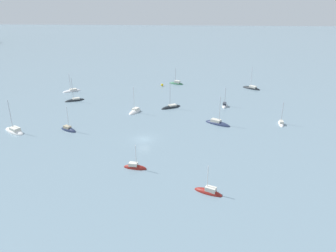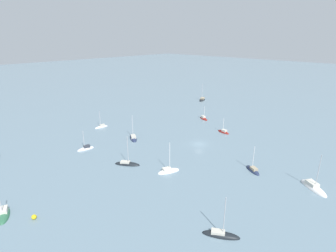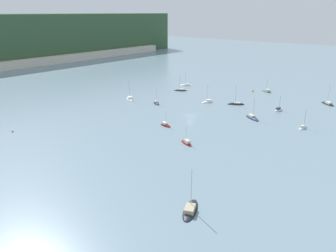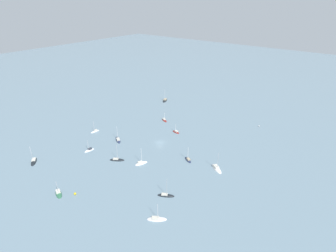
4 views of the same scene
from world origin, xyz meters
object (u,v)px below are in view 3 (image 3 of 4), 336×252
(sailboat_3, at_px, (267,92))
(sailboat_6, at_px, (279,110))
(sailboat_2, at_px, (252,118))
(sailboat_12, at_px, (303,128))
(sailboat_1, at_px, (156,104))
(sailboat_13, at_px, (130,99))
(sailboat_8, at_px, (187,143))
(sailboat_4, at_px, (328,104))
(sailboat_9, at_px, (186,85))
(sailboat_0, at_px, (165,126))
(sailboat_11, at_px, (236,104))
(sailboat_7, at_px, (208,102))
(mooring_buoy_0, at_px, (253,91))
(mooring_buoy_1, at_px, (12,131))
(sailboat_10, at_px, (190,210))
(sailboat_5, at_px, (180,91))

(sailboat_3, distance_m, sailboat_6, 30.25)
(sailboat_2, bearing_deg, sailboat_12, 35.59)
(sailboat_1, distance_m, sailboat_13, 13.27)
(sailboat_8, bearing_deg, sailboat_1, -13.26)
(sailboat_4, distance_m, sailboat_13, 79.41)
(sailboat_3, height_order, sailboat_13, sailboat_13)
(sailboat_12, bearing_deg, sailboat_9, 74.93)
(sailboat_0, relative_size, sailboat_11, 0.67)
(sailboat_2, bearing_deg, sailboat_7, -166.98)
(sailboat_0, xyz_separation_m, mooring_buoy_0, (62.00, -0.37, 0.33))
(sailboat_9, relative_size, mooring_buoy_1, 10.05)
(sailboat_9, distance_m, mooring_buoy_0, 32.55)
(sailboat_10, bearing_deg, sailboat_1, 22.12)
(sailboat_3, relative_size, sailboat_10, 0.73)
(sailboat_10, relative_size, sailboat_12, 1.35)
(sailboat_5, distance_m, sailboat_12, 63.27)
(sailboat_10, bearing_deg, sailboat_11, -1.88)
(sailboat_5, bearing_deg, sailboat_0, 91.39)
(sailboat_12, bearing_deg, mooring_buoy_1, 138.86)
(sailboat_4, height_order, sailboat_9, sailboat_4)
(sailboat_3, height_order, sailboat_5, sailboat_5)
(sailboat_6, bearing_deg, sailboat_0, 161.61)
(sailboat_4, relative_size, sailboat_11, 1.02)
(sailboat_6, xyz_separation_m, sailboat_11, (-2.46, 16.28, -0.04))
(sailboat_9, xyz_separation_m, sailboat_11, (-15.56, -35.93, 0.01))
(sailboat_5, distance_m, sailboat_13, 26.86)
(sailboat_3, relative_size, sailboat_12, 0.99)
(sailboat_4, relative_size, sailboat_6, 1.34)
(sailboat_13, xyz_separation_m, mooring_buoy_0, (45.80, -33.30, 0.33))
(sailboat_4, bearing_deg, sailboat_11, 77.60)
(sailboat_7, distance_m, sailboat_10, 76.85)
(sailboat_1, relative_size, sailboat_4, 0.81)
(sailboat_5, relative_size, sailboat_11, 0.95)
(sailboat_2, height_order, sailboat_13, sailboat_13)
(sailboat_0, height_order, sailboat_1, sailboat_1)
(sailboat_7, relative_size, sailboat_8, 1.44)
(sailboat_0, xyz_separation_m, sailboat_4, (60.44, -33.01, -0.01))
(sailboat_7, bearing_deg, sailboat_4, 148.19)
(sailboat_4, height_order, sailboat_11, sailboat_4)
(sailboat_7, xyz_separation_m, sailboat_9, (20.15, 25.67, -0.04))
(sailboat_7, height_order, mooring_buoy_0, sailboat_7)
(sailboat_5, height_order, sailboat_9, sailboat_5)
(sailboat_1, xyz_separation_m, sailboat_13, (-1.86, 13.14, 0.01))
(sailboat_9, distance_m, sailboat_12, 71.05)
(sailboat_6, bearing_deg, sailboat_5, 96.86)
(sailboat_7, xyz_separation_m, mooring_buoy_0, (29.30, -5.56, 0.34))
(sailboat_1, relative_size, sailboat_2, 0.84)
(mooring_buoy_1, bearing_deg, sailboat_2, -40.79)
(sailboat_0, xyz_separation_m, sailboat_13, (16.21, 32.94, 0.01))
(sailboat_11, bearing_deg, mooring_buoy_0, -113.26)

